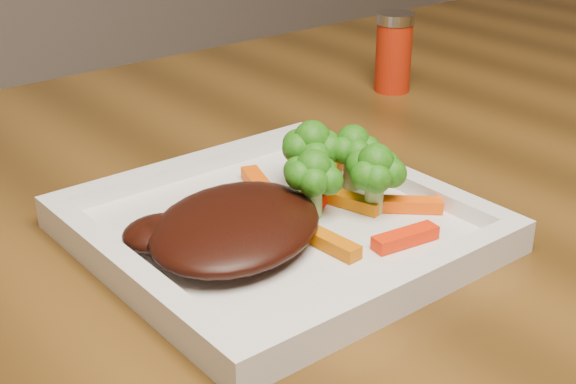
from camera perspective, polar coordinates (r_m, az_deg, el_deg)
plate at (r=0.61m, az=-0.73°, el=-2.87°), size 0.27×0.27×0.01m
steak at (r=0.58m, az=-3.74°, el=-2.43°), size 0.18×0.17×0.03m
broccoli_0 at (r=0.65m, az=1.71°, el=2.92°), size 0.07×0.07×0.07m
broccoli_1 at (r=0.66m, az=4.62°, el=2.85°), size 0.07×0.07×0.06m
broccoli_2 at (r=0.62m, az=6.21°, el=1.03°), size 0.07×0.07×0.06m
broccoli_3 at (r=0.61m, az=1.81°, el=0.86°), size 0.06×0.06×0.06m
carrot_0 at (r=0.59m, az=8.34°, el=-3.22°), size 0.05×0.02×0.01m
carrot_1 at (r=0.64m, az=8.66°, el=-0.89°), size 0.05×0.04×0.01m
carrot_2 at (r=0.58m, az=3.09°, el=-3.65°), size 0.02×0.05×0.01m
carrot_3 at (r=0.71m, az=3.35°, el=1.98°), size 0.05×0.04×0.01m
carrot_4 at (r=0.67m, az=-2.17°, el=0.67°), size 0.03×0.05×0.01m
carrot_5 at (r=0.64m, az=4.57°, el=-0.66°), size 0.03×0.05×0.01m
carrot_6 at (r=0.65m, az=2.33°, el=-0.17°), size 0.05×0.04×0.01m
spice_shaker at (r=0.95m, az=7.52°, el=9.80°), size 0.05×0.05×0.09m
carrot_7 at (r=0.65m, az=2.06°, el=0.04°), size 0.06×0.04×0.01m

